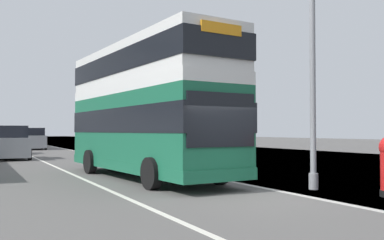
{
  "coord_description": "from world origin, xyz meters",
  "views": [
    {
      "loc": [
        -6.39,
        -9.46,
        1.81
      ],
      "look_at": [
        0.64,
        4.31,
        2.2
      ],
      "focal_mm": 40.03,
      "sensor_mm": 36.0,
      "label": 1
    }
  ],
  "objects_px": {
    "pedestrian_at_kerb": "(228,154)",
    "double_decker_bus": "(146,108)",
    "car_receding_far": "(35,139)",
    "roadworks_barrier": "(207,154)",
    "car_receding_mid": "(1,141)",
    "lamppost_foreground": "(313,59)",
    "car_oncoming_near": "(12,144)"
  },
  "relations": [
    {
      "from": "car_receding_mid",
      "to": "lamppost_foreground",
      "type": "bearing_deg",
      "value": -74.23
    },
    {
      "from": "lamppost_foreground",
      "to": "car_receding_far",
      "type": "distance_m",
      "value": 34.3
    },
    {
      "from": "pedestrian_at_kerb",
      "to": "car_oncoming_near",
      "type": "bearing_deg",
      "value": 118.65
    },
    {
      "from": "roadworks_barrier",
      "to": "car_oncoming_near",
      "type": "distance_m",
      "value": 14.23
    },
    {
      "from": "lamppost_foreground",
      "to": "car_receding_mid",
      "type": "relative_size",
      "value": 1.92
    },
    {
      "from": "pedestrian_at_kerb",
      "to": "lamppost_foreground",
      "type": "bearing_deg",
      "value": -93.78
    },
    {
      "from": "double_decker_bus",
      "to": "car_receding_far",
      "type": "bearing_deg",
      "value": 91.23
    },
    {
      "from": "car_receding_far",
      "to": "car_receding_mid",
      "type": "bearing_deg",
      "value": -114.61
    },
    {
      "from": "double_decker_bus",
      "to": "roadworks_barrier",
      "type": "distance_m",
      "value": 4.64
    },
    {
      "from": "roadworks_barrier",
      "to": "car_oncoming_near",
      "type": "height_order",
      "value": "car_oncoming_near"
    },
    {
      "from": "pedestrian_at_kerb",
      "to": "roadworks_barrier",
      "type": "bearing_deg",
      "value": 92.67
    },
    {
      "from": "car_oncoming_near",
      "to": "roadworks_barrier",
      "type": "bearing_deg",
      "value": -58.26
    },
    {
      "from": "roadworks_barrier",
      "to": "car_receding_far",
      "type": "distance_m",
      "value": 26.97
    },
    {
      "from": "car_receding_far",
      "to": "car_oncoming_near",
      "type": "bearing_deg",
      "value": -102.13
    },
    {
      "from": "roadworks_barrier",
      "to": "car_receding_far",
      "type": "xyz_separation_m",
      "value": [
        -4.36,
        26.62,
        0.24
      ]
    },
    {
      "from": "roadworks_barrier",
      "to": "car_receding_mid",
      "type": "distance_m",
      "value": 20.7
    },
    {
      "from": "car_oncoming_near",
      "to": "car_receding_mid",
      "type": "xyz_separation_m",
      "value": [
        -0.28,
        7.09,
        0.02
      ]
    },
    {
      "from": "car_receding_far",
      "to": "pedestrian_at_kerb",
      "type": "distance_m",
      "value": 28.71
    },
    {
      "from": "pedestrian_at_kerb",
      "to": "double_decker_bus",
      "type": "bearing_deg",
      "value": -177.55
    },
    {
      "from": "double_decker_bus",
      "to": "car_receding_mid",
      "type": "relative_size",
      "value": 2.31
    },
    {
      "from": "roadworks_barrier",
      "to": "pedestrian_at_kerb",
      "type": "xyz_separation_m",
      "value": [
        0.08,
        -1.75,
        0.09
      ]
    },
    {
      "from": "double_decker_bus",
      "to": "car_receding_mid",
      "type": "xyz_separation_m",
      "value": [
        -4.01,
        21.1,
        -1.68
      ]
    },
    {
      "from": "lamppost_foreground",
      "to": "roadworks_barrier",
      "type": "distance_m",
      "value": 8.01
    },
    {
      "from": "double_decker_bus",
      "to": "pedestrian_at_kerb",
      "type": "distance_m",
      "value": 4.26
    },
    {
      "from": "double_decker_bus",
      "to": "lamppost_foreground",
      "type": "bearing_deg",
      "value": -57.24
    },
    {
      "from": "roadworks_barrier",
      "to": "pedestrian_at_kerb",
      "type": "relative_size",
      "value": 0.97
    },
    {
      "from": "double_decker_bus",
      "to": "car_receding_far",
      "type": "distance_m",
      "value": 28.59
    },
    {
      "from": "double_decker_bus",
      "to": "pedestrian_at_kerb",
      "type": "relative_size",
      "value": 6.18
    },
    {
      "from": "double_decker_bus",
      "to": "lamppost_foreground",
      "type": "relative_size",
      "value": 1.2
    },
    {
      "from": "car_receding_mid",
      "to": "roadworks_barrier",
      "type": "bearing_deg",
      "value": -67.97
    },
    {
      "from": "double_decker_bus",
      "to": "car_receding_mid",
      "type": "height_order",
      "value": "double_decker_bus"
    },
    {
      "from": "lamppost_foreground",
      "to": "car_receding_mid",
      "type": "bearing_deg",
      "value": 105.77
    }
  ]
}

